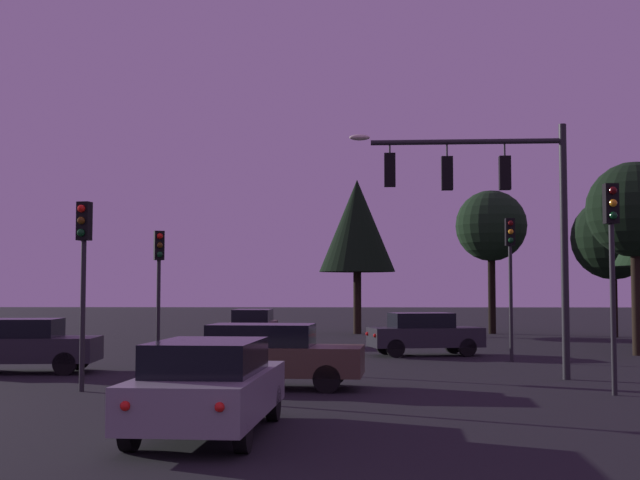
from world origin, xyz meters
name	(u,v)px	position (x,y,z in m)	size (l,w,h in m)	color
ground_plane	(342,354)	(0.00, 24.50, 0.00)	(168.00, 168.00, 0.00)	black
traffic_signal_mast_arm	(495,199)	(4.05, 15.79, 4.76)	(5.76, 0.51, 6.73)	#232326
traffic_light_corner_left	(83,257)	(-6.03, 12.81, 3.11)	(0.34, 0.38, 4.39)	#232326
traffic_light_corner_right	(612,246)	(6.02, 12.39, 3.33)	(0.31, 0.36, 4.72)	#232326
traffic_light_median	(510,260)	(5.51, 21.16, 3.30)	(0.30, 0.35, 4.69)	#232326
traffic_light_far_side	(159,270)	(-5.64, 19.19, 2.95)	(0.37, 0.39, 4.15)	#232326
car_nearside_lane	(209,385)	(-2.19, 7.09, 0.80)	(2.15, 4.74, 1.52)	gray
car_crossing_left	(266,354)	(-1.83, 13.60, 0.80)	(4.72, 2.18, 1.52)	#473828
car_crossing_right	(22,344)	(-9.07, 17.19, 0.80)	(4.30, 2.22, 1.52)	#232328
car_far_lane	(424,333)	(2.92, 23.72, 0.79)	(4.22, 2.43, 1.52)	#232328
car_parked_lot	(253,327)	(-3.77, 28.99, 0.80)	(1.83, 4.51, 1.52)	#473828
tree_behind_sign	(613,239)	(13.51, 35.58, 4.90)	(4.12, 4.12, 6.97)	black
tree_center_horizon	(357,226)	(0.84, 38.62, 5.77)	(4.08, 4.08, 8.29)	black
tree_right_cluster	(491,227)	(8.06, 38.90, 5.75)	(3.82, 3.82, 7.71)	black
tree_lot_edge	(635,211)	(10.57, 23.96, 5.20)	(3.45, 3.45, 6.97)	black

